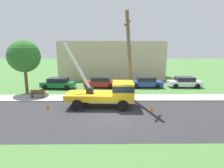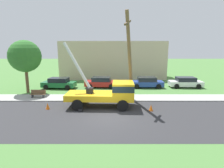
{
  "view_description": "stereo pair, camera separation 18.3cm",
  "coord_description": "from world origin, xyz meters",
  "px_view_note": "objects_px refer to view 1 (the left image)",
  "views": [
    {
      "loc": [
        0.08,
        -14.25,
        5.56
      ],
      "look_at": [
        0.27,
        2.95,
        2.1
      ],
      "focal_mm": 30.17,
      "sensor_mm": 36.0,
      "label": 1
    },
    {
      "loc": [
        0.26,
        -14.25,
        5.56
      ],
      "look_at": [
        0.27,
        2.95,
        2.1
      ],
      "focal_mm": 30.17,
      "sensor_mm": 36.0,
      "label": 2
    }
  ],
  "objects_px": {
    "utility_truck": "(109,92)",
    "parked_sedan_blue": "(146,82)",
    "traffic_cone_ahead": "(151,108)",
    "roadside_tree_near": "(24,56)",
    "traffic_cone_curbside": "(126,100)",
    "parked_sedan_red": "(101,82)",
    "park_bench": "(38,94)",
    "parked_sedan_green": "(58,83)",
    "parked_sedan_white": "(184,82)",
    "traffic_cone_behind": "(47,106)",
    "leaning_utility_pole": "(130,58)"
  },
  "relations": [
    {
      "from": "parked_sedan_green",
      "to": "traffic_cone_ahead",
      "type": "bearing_deg",
      "value": -40.67
    },
    {
      "from": "traffic_cone_ahead",
      "to": "parked_sedan_green",
      "type": "bearing_deg",
      "value": 139.33
    },
    {
      "from": "traffic_cone_curbside",
      "to": "park_bench",
      "type": "bearing_deg",
      "value": 169.3
    },
    {
      "from": "leaning_utility_pole",
      "to": "traffic_cone_curbside",
      "type": "bearing_deg",
      "value": 169.14
    },
    {
      "from": "traffic_cone_curbside",
      "to": "parked_sedan_green",
      "type": "distance_m",
      "value": 10.84
    },
    {
      "from": "parked_sedan_red",
      "to": "roadside_tree_near",
      "type": "xyz_separation_m",
      "value": [
        -8.82,
        -2.93,
        3.68
      ]
    },
    {
      "from": "parked_sedan_green",
      "to": "parked_sedan_blue",
      "type": "distance_m",
      "value": 11.9
    },
    {
      "from": "traffic_cone_behind",
      "to": "park_bench",
      "type": "xyz_separation_m",
      "value": [
        -2.27,
        3.7,
        0.18
      ]
    },
    {
      "from": "traffic_cone_curbside",
      "to": "parked_sedan_blue",
      "type": "relative_size",
      "value": 0.13
    },
    {
      "from": "traffic_cone_behind",
      "to": "parked_sedan_green",
      "type": "bearing_deg",
      "value": 98.87
    },
    {
      "from": "utility_truck",
      "to": "parked_sedan_blue",
      "type": "relative_size",
      "value": 1.53
    },
    {
      "from": "traffic_cone_ahead",
      "to": "park_bench",
      "type": "relative_size",
      "value": 0.35
    },
    {
      "from": "traffic_cone_curbside",
      "to": "parked_sedan_blue",
      "type": "xyz_separation_m",
      "value": [
        3.38,
        7.21,
        0.43
      ]
    },
    {
      "from": "parked_sedan_red",
      "to": "park_bench",
      "type": "relative_size",
      "value": 2.83
    },
    {
      "from": "utility_truck",
      "to": "parked_sedan_blue",
      "type": "xyz_separation_m",
      "value": [
        5.04,
        8.4,
        -0.7
      ]
    },
    {
      "from": "parked_sedan_blue",
      "to": "park_bench",
      "type": "relative_size",
      "value": 2.76
    },
    {
      "from": "utility_truck",
      "to": "traffic_cone_ahead",
      "type": "distance_m",
      "value": 4.05
    },
    {
      "from": "parked_sedan_blue",
      "to": "parked_sedan_white",
      "type": "distance_m",
      "value": 5.35
    },
    {
      "from": "traffic_cone_behind",
      "to": "roadside_tree_near",
      "type": "bearing_deg",
      "value": 125.83
    },
    {
      "from": "traffic_cone_behind",
      "to": "parked_sedan_blue",
      "type": "bearing_deg",
      "value": 40.9
    },
    {
      "from": "traffic_cone_behind",
      "to": "parked_sedan_white",
      "type": "bearing_deg",
      "value": 30.05
    },
    {
      "from": "roadside_tree_near",
      "to": "traffic_cone_curbside",
      "type": "bearing_deg",
      "value": -20.3
    },
    {
      "from": "traffic_cone_ahead",
      "to": "parked_sedan_red",
      "type": "xyz_separation_m",
      "value": [
        -4.89,
        9.62,
        0.43
      ]
    },
    {
      "from": "parked_sedan_green",
      "to": "parked_sedan_white",
      "type": "relative_size",
      "value": 1.02
    },
    {
      "from": "traffic_cone_behind",
      "to": "leaning_utility_pole",
      "type": "bearing_deg",
      "value": 13.99
    },
    {
      "from": "leaning_utility_pole",
      "to": "traffic_cone_behind",
      "type": "height_order",
      "value": "leaning_utility_pole"
    },
    {
      "from": "utility_truck",
      "to": "traffic_cone_behind",
      "type": "bearing_deg",
      "value": -172.41
    },
    {
      "from": "leaning_utility_pole",
      "to": "roadside_tree_near",
      "type": "xyz_separation_m",
      "value": [
        -11.98,
        4.38,
        -0.08
      ]
    },
    {
      "from": "parked_sedan_green",
      "to": "roadside_tree_near",
      "type": "xyz_separation_m",
      "value": [
        -3.16,
        -2.38,
        3.68
      ]
    },
    {
      "from": "utility_truck",
      "to": "roadside_tree_near",
      "type": "bearing_deg",
      "value": 151.19
    },
    {
      "from": "parked_sedan_blue",
      "to": "parked_sedan_white",
      "type": "xyz_separation_m",
      "value": [
        5.35,
        0.06,
        0.0
      ]
    },
    {
      "from": "traffic_cone_behind",
      "to": "traffic_cone_ahead",
      "type": "bearing_deg",
      "value": -2.79
    },
    {
      "from": "traffic_cone_curbside",
      "to": "park_bench",
      "type": "xyz_separation_m",
      "value": [
        -9.43,
        1.78,
        0.18
      ]
    },
    {
      "from": "park_bench",
      "to": "roadside_tree_near",
      "type": "height_order",
      "value": "roadside_tree_near"
    },
    {
      "from": "park_bench",
      "to": "parked_sedan_blue",
      "type": "bearing_deg",
      "value": 22.97
    },
    {
      "from": "parked_sedan_red",
      "to": "park_bench",
      "type": "bearing_deg",
      "value": -140.31
    },
    {
      "from": "utility_truck",
      "to": "traffic_cone_curbside",
      "type": "bearing_deg",
      "value": 35.68
    },
    {
      "from": "leaning_utility_pole",
      "to": "traffic_cone_behind",
      "type": "bearing_deg",
      "value": -166.01
    },
    {
      "from": "utility_truck",
      "to": "roadside_tree_near",
      "type": "height_order",
      "value": "roadside_tree_near"
    },
    {
      "from": "utility_truck",
      "to": "parked_sedan_blue",
      "type": "distance_m",
      "value": 9.82
    },
    {
      "from": "parked_sedan_red",
      "to": "parked_sedan_blue",
      "type": "xyz_separation_m",
      "value": [
        6.23,
        -0.03,
        0.0
      ]
    },
    {
      "from": "utility_truck",
      "to": "traffic_cone_curbside",
      "type": "relative_size",
      "value": 12.06
    },
    {
      "from": "parked_sedan_green",
      "to": "roadside_tree_near",
      "type": "height_order",
      "value": "roadside_tree_near"
    },
    {
      "from": "traffic_cone_ahead",
      "to": "traffic_cone_behind",
      "type": "bearing_deg",
      "value": 177.21
    },
    {
      "from": "parked_sedan_blue",
      "to": "utility_truck",
      "type": "bearing_deg",
      "value": -120.95
    },
    {
      "from": "traffic_cone_ahead",
      "to": "utility_truck",
      "type": "bearing_deg",
      "value": 162.28
    },
    {
      "from": "parked_sedan_red",
      "to": "parked_sedan_blue",
      "type": "distance_m",
      "value": 6.23
    },
    {
      "from": "parked_sedan_green",
      "to": "roadside_tree_near",
      "type": "bearing_deg",
      "value": -142.97
    },
    {
      "from": "parked_sedan_blue",
      "to": "traffic_cone_ahead",
      "type": "bearing_deg",
      "value": -97.94
    },
    {
      "from": "leaning_utility_pole",
      "to": "roadside_tree_near",
      "type": "distance_m",
      "value": 12.75
    }
  ]
}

